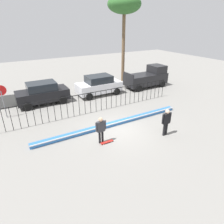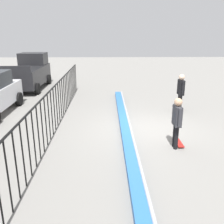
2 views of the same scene
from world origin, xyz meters
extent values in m
plane|color=gray|center=(0.00, 0.00, 0.00)|extent=(60.00, 60.00, 0.00)
cube|color=#2D6BB7|center=(0.00, 0.76, 0.11)|extent=(11.00, 0.36, 0.22)
cylinder|color=#B2B2B7|center=(0.00, 0.58, 0.22)|extent=(11.00, 0.09, 0.09)
cylinder|color=black|center=(-6.53, 3.43, 0.83)|extent=(0.04, 0.04, 1.67)
cylinder|color=black|center=(-6.07, 3.43, 0.83)|extent=(0.04, 0.04, 1.67)
cylinder|color=black|center=(-5.60, 3.43, 0.83)|extent=(0.04, 0.04, 1.67)
cylinder|color=black|center=(-5.13, 3.43, 0.83)|extent=(0.04, 0.04, 1.67)
cylinder|color=black|center=(-4.67, 3.43, 0.83)|extent=(0.04, 0.04, 1.67)
cylinder|color=black|center=(-4.20, 3.43, 0.83)|extent=(0.04, 0.04, 1.67)
cylinder|color=black|center=(-3.73, 3.43, 0.83)|extent=(0.04, 0.04, 1.67)
cylinder|color=black|center=(-3.27, 3.43, 0.83)|extent=(0.04, 0.04, 1.67)
cylinder|color=black|center=(-2.80, 3.43, 0.83)|extent=(0.04, 0.04, 1.67)
cylinder|color=black|center=(-2.33, 3.43, 0.83)|extent=(0.04, 0.04, 1.67)
cylinder|color=black|center=(-1.87, 3.43, 0.83)|extent=(0.04, 0.04, 1.67)
cylinder|color=black|center=(-1.40, 3.43, 0.83)|extent=(0.04, 0.04, 1.67)
cylinder|color=black|center=(-0.93, 3.43, 0.83)|extent=(0.04, 0.04, 1.67)
cylinder|color=black|center=(-0.47, 3.43, 0.83)|extent=(0.04, 0.04, 1.67)
cylinder|color=black|center=(0.00, 3.43, 0.83)|extent=(0.04, 0.04, 1.67)
cylinder|color=black|center=(0.47, 3.43, 0.83)|extent=(0.04, 0.04, 1.67)
cylinder|color=black|center=(0.93, 3.43, 0.83)|extent=(0.04, 0.04, 1.67)
cylinder|color=black|center=(1.40, 3.43, 0.83)|extent=(0.04, 0.04, 1.67)
cylinder|color=black|center=(1.87, 3.43, 0.83)|extent=(0.04, 0.04, 1.67)
cylinder|color=black|center=(2.33, 3.43, 0.83)|extent=(0.04, 0.04, 1.67)
cylinder|color=black|center=(2.80, 3.43, 0.83)|extent=(0.04, 0.04, 1.67)
cylinder|color=black|center=(3.27, 3.43, 0.83)|extent=(0.04, 0.04, 1.67)
cylinder|color=black|center=(3.73, 3.43, 0.83)|extent=(0.04, 0.04, 1.67)
cylinder|color=black|center=(4.20, 3.43, 0.83)|extent=(0.04, 0.04, 1.67)
cylinder|color=black|center=(4.67, 3.43, 0.83)|extent=(0.04, 0.04, 1.67)
cylinder|color=black|center=(5.13, 3.43, 0.83)|extent=(0.04, 0.04, 1.67)
cylinder|color=black|center=(5.60, 3.43, 0.83)|extent=(0.04, 0.04, 1.67)
cylinder|color=black|center=(6.07, 3.43, 0.83)|extent=(0.04, 0.04, 1.67)
cylinder|color=black|center=(6.53, 3.43, 0.83)|extent=(0.04, 0.04, 1.67)
cylinder|color=black|center=(7.00, 3.43, 0.83)|extent=(0.04, 0.04, 1.67)
cube|color=black|center=(0.00, 3.43, 1.65)|extent=(14.00, 0.04, 0.04)
cylinder|color=black|center=(-1.76, -0.75, 0.39)|extent=(0.13, 0.13, 0.77)
cylinder|color=black|center=(-1.58, -0.75, 0.39)|extent=(0.13, 0.13, 0.77)
cube|color=#333338|center=(-1.67, -0.75, 1.09)|extent=(0.47, 0.20, 0.64)
sphere|color=tan|center=(-1.67, -0.75, 1.54)|extent=(0.25, 0.25, 0.25)
cylinder|color=#333338|center=(-1.96, -0.75, 1.13)|extent=(0.10, 0.10, 0.57)
cylinder|color=#333338|center=(-1.39, -0.75, 1.13)|extent=(0.10, 0.10, 0.57)
cube|color=#A51E19|center=(-1.39, -0.95, 0.06)|extent=(0.80, 0.20, 0.02)
cylinder|color=silver|center=(-1.12, -0.87, 0.03)|extent=(0.05, 0.03, 0.05)
cylinder|color=silver|center=(-1.12, -1.02, 0.03)|extent=(0.05, 0.03, 0.05)
cylinder|color=silver|center=(-1.66, -0.87, 0.03)|extent=(0.05, 0.03, 0.05)
cylinder|color=silver|center=(-1.66, -1.02, 0.03)|extent=(0.05, 0.03, 0.05)
cylinder|color=black|center=(2.13, -1.99, 0.41)|extent=(0.14, 0.14, 0.83)
cylinder|color=black|center=(2.33, -1.99, 0.41)|extent=(0.14, 0.14, 0.83)
cube|color=black|center=(2.23, -1.99, 1.17)|extent=(0.50, 0.22, 0.68)
sphere|color=beige|center=(2.23, -1.99, 1.64)|extent=(0.27, 0.27, 0.27)
cylinder|color=black|center=(1.92, -1.99, 1.20)|extent=(0.11, 0.11, 0.61)
cylinder|color=black|center=(2.53, -1.99, 1.20)|extent=(0.11, 0.11, 0.61)
cube|color=black|center=(-3.27, 7.23, 0.79)|extent=(4.30, 1.90, 0.90)
cube|color=#1E2328|center=(-3.27, 7.23, 1.57)|extent=(2.37, 1.71, 0.66)
cylinder|color=black|center=(-1.81, 8.18, 0.34)|extent=(0.68, 0.22, 0.68)
cylinder|color=black|center=(-1.81, 6.28, 0.34)|extent=(0.68, 0.22, 0.68)
cylinder|color=black|center=(-4.73, 8.18, 0.34)|extent=(0.68, 0.22, 0.68)
cylinder|color=black|center=(-4.73, 6.28, 0.34)|extent=(0.68, 0.22, 0.68)
cube|color=silver|center=(1.99, 6.90, 0.79)|extent=(4.30, 1.90, 0.90)
cube|color=#1E2328|center=(1.99, 6.90, 1.57)|extent=(2.37, 1.71, 0.66)
cylinder|color=black|center=(3.45, 7.85, 0.34)|extent=(0.68, 0.22, 0.68)
cylinder|color=black|center=(3.45, 5.95, 0.34)|extent=(0.68, 0.22, 0.68)
cylinder|color=black|center=(0.52, 7.85, 0.34)|extent=(0.68, 0.22, 0.68)
cylinder|color=black|center=(0.52, 5.95, 0.34)|extent=(0.68, 0.22, 0.68)
cube|color=black|center=(7.50, 6.60, 0.89)|extent=(4.70, 1.90, 1.10)
cube|color=black|center=(8.95, 6.60, 1.84)|extent=(1.50, 1.75, 0.80)
cube|color=black|center=(5.21, 6.60, 1.62)|extent=(0.12, 1.75, 0.36)
cylinder|color=black|center=(9.10, 7.55, 0.34)|extent=(0.68, 0.22, 0.68)
cylinder|color=black|center=(9.10, 5.65, 0.34)|extent=(0.68, 0.22, 0.68)
cylinder|color=black|center=(5.90, 7.55, 0.34)|extent=(0.68, 0.22, 0.68)
cylinder|color=black|center=(5.90, 5.65, 0.34)|extent=(0.68, 0.22, 0.68)
cylinder|color=slate|center=(-6.30, 5.80, 1.05)|extent=(0.07, 0.07, 2.10)
cylinder|color=red|center=(-6.30, 5.82, 2.12)|extent=(0.76, 0.02, 0.76)
cylinder|color=brown|center=(6.70, 9.99, 3.62)|extent=(0.36, 0.36, 7.24)
ellipsoid|color=#2D6028|center=(6.70, 9.99, 8.22)|extent=(3.56, 3.56, 1.96)
camera|label=1|loc=(-6.01, -9.63, 6.59)|focal=31.44mm
camera|label=2|loc=(-9.07, 1.46, 3.58)|focal=40.20mm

